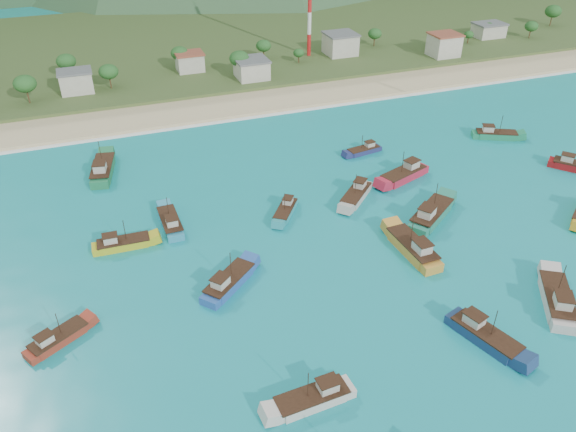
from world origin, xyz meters
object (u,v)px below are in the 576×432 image
object	(u,v)px
boat_11	(229,283)
boat_17	(103,170)
boat_10	(364,151)
boat_6	(404,175)
boat_2	(413,248)
boat_25	(431,215)
boat_21	(484,336)
boat_5	(557,300)
boat_23	(495,135)
boat_8	(575,167)
boat_16	(170,223)
boat_12	(58,340)
boat_19	(356,195)
boat_26	(313,399)
boat_24	(123,244)
boat_14	(286,211)

from	to	relation	value
boat_11	boat_17	world-z (taller)	boat_17
boat_10	boat_6	bearing A→B (deg)	-179.14
boat_2	boat_25	size ratio (longest dim) A/B	0.97
boat_21	boat_25	xyz separation A→B (m)	(9.71, 29.18, 0.20)
boat_5	boat_23	world-z (taller)	boat_5
boat_5	boat_17	world-z (taller)	boat_17
boat_8	boat_16	size ratio (longest dim) A/B	0.97
boat_5	boat_12	world-z (taller)	boat_5
boat_12	boat_19	bearing A→B (deg)	79.37
boat_10	boat_25	bearing A→B (deg)	169.41
boat_19	boat_23	world-z (taller)	boat_19
boat_26	boat_24	bearing A→B (deg)	20.44
boat_2	boat_14	bearing A→B (deg)	127.65
boat_5	boat_21	size ratio (longest dim) A/B	1.06
boat_8	boat_11	xyz separation A→B (m)	(-79.88, -11.80, 0.04)
boat_8	boat_17	size ratio (longest dim) A/B	0.76
boat_6	boat_23	size ratio (longest dim) A/B	1.15
boat_8	boat_12	xyz separation A→B (m)	(-105.31, -15.26, -0.17)
boat_6	boat_2	bearing A→B (deg)	133.47
boat_14	boat_26	size ratio (longest dim) A/B	0.82
boat_10	boat_19	world-z (taller)	boat_19
boat_24	boat_16	bearing A→B (deg)	113.68
boat_5	boat_16	distance (m)	65.34
boat_16	boat_24	bearing A→B (deg)	-159.25
boat_2	boat_19	world-z (taller)	boat_2
boat_8	boat_23	size ratio (longest dim) A/B	0.94
boat_5	boat_21	bearing A→B (deg)	-138.67
boat_17	boat_26	bearing A→B (deg)	-63.07
boat_6	boat_24	distance (m)	58.00
boat_14	boat_24	distance (m)	30.08
boat_14	boat_2	bearing A→B (deg)	166.17
boat_14	boat_23	size ratio (longest dim) A/B	0.80
boat_5	boat_8	xyz separation A→B (m)	(34.68, 32.91, -0.18)
boat_5	boat_6	bearing A→B (deg)	124.68
boat_16	boat_17	size ratio (longest dim) A/B	0.78
boat_5	boat_23	bearing A→B (deg)	93.36
boat_21	boat_23	bearing A→B (deg)	-146.59
boat_6	boat_11	size ratio (longest dim) A/B	1.18
boat_8	boat_25	distance (m)	40.17
boat_17	boat_24	bearing A→B (deg)	-76.77
boat_12	boat_16	world-z (taller)	boat_16
boat_21	boat_5	bearing A→B (deg)	171.09
boat_12	boat_24	size ratio (longest dim) A/B	0.92
boat_5	boat_10	size ratio (longest dim) A/B	1.43
boat_8	boat_19	distance (m)	49.68
boat_26	boat_11	bearing A→B (deg)	5.59
boat_25	boat_2	bearing A→B (deg)	-81.94
boat_19	boat_5	bearing A→B (deg)	157.03
boat_10	boat_11	xyz separation A→B (m)	(-40.96, -34.76, 0.29)
boat_6	boat_8	xyz separation A→B (m)	(36.52, -9.25, -0.14)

